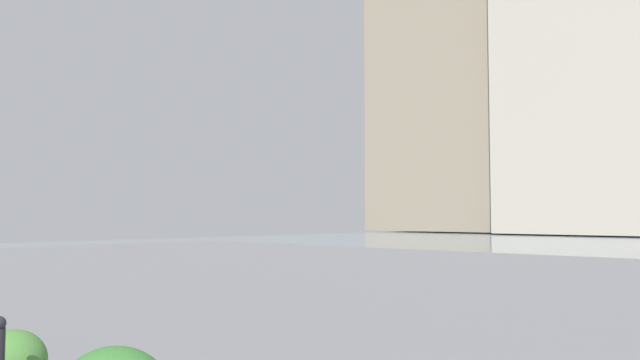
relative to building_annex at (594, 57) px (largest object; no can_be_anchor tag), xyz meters
The scene contains 2 objects.
building_annex is the anchor object (origin of this frame).
building_highrise 16.50m from the building_annex, ahead, with size 17.50×12.84×36.98m.
Camera 1 is at (0.46, 1.20, 1.69)m, focal length 35.79 mm.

